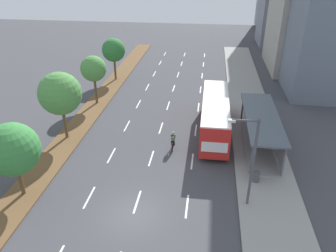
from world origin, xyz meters
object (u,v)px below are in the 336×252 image
trash_bin (256,177)px  streetlight (251,158)px  bus_shelter (264,128)px  bus (215,113)px  median_tree_second (60,94)px  median_tree_fourth (114,50)px  median_tree_third (93,69)px  cyclist (173,141)px  median_tree_nearest (12,149)px

trash_bin → streetlight: bearing=-111.5°
bus_shelter → bus: size_ratio=0.92×
median_tree_second → trash_bin: 18.01m
median_tree_fourth → trash_bin: (16.83, -21.14, -3.60)m
trash_bin → median_tree_third: bearing=142.4°
streetlight → trash_bin: (1.03, 2.61, -3.31)m
bus → cyclist: size_ratio=6.20×
median_tree_nearest → bus_shelter: bearing=27.3°
median_tree_second → bus_shelter: bearing=3.0°
cyclist → bus_shelter: bearing=11.4°
bus_shelter → trash_bin: size_ratio=12.24×
median_tree_fourth → bus: bearing=-44.6°
median_tree_second → median_tree_third: size_ratio=1.14×
bus → median_tree_second: (-13.74, -3.01, 2.45)m
cyclist → bus: bearing=45.5°
median_tree_nearest → median_tree_fourth: median_tree_fourth is taller
bus_shelter → median_tree_second: median_tree_second is taller
cyclist → median_tree_nearest: size_ratio=0.33×
cyclist → median_tree_third: (-9.98, 8.88, 3.40)m
bus_shelter → streetlight: size_ratio=1.60×
median_tree_third → streetlight: streetlight is taller
streetlight → median_tree_fourth: bearing=123.6°
median_tree_second → trash_bin: (16.94, -4.67, -3.94)m
streetlight → cyclist: bearing=131.0°
trash_bin → median_tree_fourth: bearing=128.5°
median_tree_nearest → median_tree_third: (-0.05, 16.47, 0.37)m
median_tree_third → median_tree_nearest: bearing=-89.8°
bus_shelter → median_tree_nearest: median_tree_nearest is taller
median_tree_nearest → median_tree_fourth: 24.71m
bus_shelter → median_tree_third: bearing=157.8°
median_tree_nearest → streetlight: (15.70, 0.96, 0.07)m
bus_shelter → cyclist: 8.10m
bus → median_tree_second: 14.28m
median_tree_nearest → trash_bin: bearing=12.0°
bus → cyclist: 5.29m
bus → median_tree_third: size_ratio=2.04×
bus_shelter → median_tree_fourth: (-17.91, 15.53, 2.30)m
median_tree_second → streetlight: streetlight is taller
median_tree_nearest → trash_bin: 17.41m
streetlight → median_tree_nearest: bearing=-176.5°
bus_shelter → median_tree_second: size_ratio=1.64×
median_tree_third → median_tree_second: bearing=-91.2°
median_tree_fourth → streetlight: (15.80, -23.75, -0.28)m
median_tree_second → median_tree_third: bearing=88.8°
bus_shelter → streetlight: (-2.11, -8.22, 2.02)m
median_tree_third → bus: bearing=-21.0°
median_tree_second → streetlight: size_ratio=0.97×
bus_shelter → cyclist: (-7.87, -1.59, -1.08)m
median_tree_second → median_tree_third: (0.17, 8.24, -0.33)m
cyclist → median_tree_third: size_ratio=0.33×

